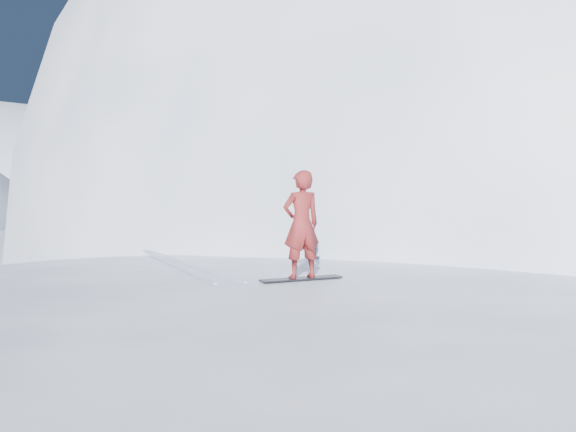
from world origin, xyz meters
TOP-DOWN VIEW (x-y plane):
  - near_ridge at (1.00, 3.00)m, footprint 36.00×28.00m
  - summit_peak at (22.00, 26.00)m, footprint 60.00×56.00m
  - peak_shoulder at (10.00, 20.00)m, footprint 28.00×24.00m
  - wind_bumps at (-0.56, 2.12)m, footprint 16.00×14.40m
  - snowboard at (1.14, 2.07)m, footprint 1.58×0.56m
  - snowboarder at (1.14, 2.07)m, footprint 0.78×0.59m
  - board_tracks at (-0.83, 4.83)m, footprint 1.68×5.91m

SIDE VIEW (x-z plane):
  - near_ridge at x=1.00m, z-range -2.40..2.40m
  - summit_peak at x=22.00m, z-range -28.00..28.00m
  - peak_shoulder at x=10.00m, z-range -9.00..9.00m
  - wind_bumps at x=-0.56m, z-range -0.50..0.50m
  - snowboard at x=1.14m, z-range 2.40..2.43m
  - board_tracks at x=-0.83m, z-range 2.40..2.44m
  - snowboarder at x=1.14m, z-range 2.43..4.37m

